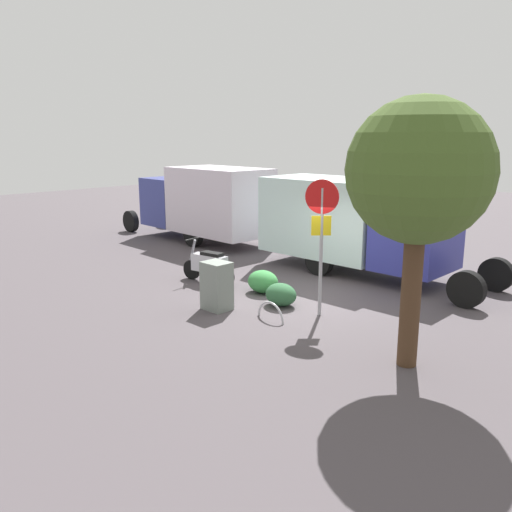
# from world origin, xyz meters

# --- Properties ---
(ground_plane) EXTENTS (60.00, 60.00, 0.00)m
(ground_plane) POSITION_xyz_m (0.00, 0.00, 0.00)
(ground_plane) COLOR #4D464A
(box_truck_near) EXTENTS (7.18, 2.22, 2.77)m
(box_truck_near) POSITION_xyz_m (0.68, -3.15, 1.55)
(box_truck_near) COLOR black
(box_truck_near) RESTS_ON ground
(box_truck_far) EXTENTS (7.19, 2.38, 2.87)m
(box_truck_far) POSITION_xyz_m (7.63, -3.18, 1.59)
(box_truck_far) COLOR black
(box_truck_far) RESTS_ON ground
(motorcycle) EXTENTS (1.81, 0.60, 1.20)m
(motorcycle) POSITION_xyz_m (2.93, 0.63, 0.52)
(motorcycle) COLOR black
(motorcycle) RESTS_ON ground
(stop_sign) EXTENTS (0.71, 0.33, 3.11)m
(stop_sign) POSITION_xyz_m (-0.95, 0.66, 2.07)
(stop_sign) COLOR #9E9EA3
(stop_sign) RESTS_ON ground
(street_tree) EXTENTS (2.47, 2.47, 4.70)m
(street_tree) POSITION_xyz_m (-3.73, 1.71, 3.42)
(street_tree) COLOR #47301E
(street_tree) RESTS_ON ground
(utility_cabinet) EXTENTS (0.64, 0.52, 1.15)m
(utility_cabinet) POSITION_xyz_m (1.05, 2.01, 0.58)
(utility_cabinet) COLOR slate
(utility_cabinet) RESTS_ON ground
(bike_rack_hoop) EXTENTS (0.85, 0.13, 0.85)m
(bike_rack_hoop) POSITION_xyz_m (-0.37, 1.67, 0.00)
(bike_rack_hoop) COLOR #B7B7BC
(bike_rack_hoop) RESTS_ON ground
(shrub_near_sign) EXTENTS (0.81, 0.66, 0.55)m
(shrub_near_sign) POSITION_xyz_m (0.14, 0.75, 0.28)
(shrub_near_sign) COLOR #2E5E38
(shrub_near_sign) RESTS_ON ground
(shrub_mid_verge) EXTENTS (0.87, 0.71, 0.59)m
(shrub_mid_verge) POSITION_xyz_m (1.21, 0.26, 0.30)
(shrub_mid_verge) COLOR #398842
(shrub_mid_verge) RESTS_ON ground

